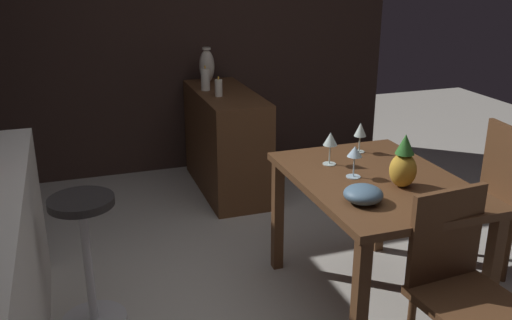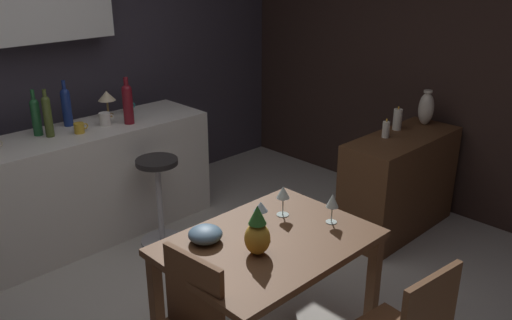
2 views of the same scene
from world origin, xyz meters
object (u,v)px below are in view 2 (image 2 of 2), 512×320
at_px(wine_glass_center, 332,201).
at_px(cup_teal, 128,107).
at_px(sideboard_cabinet, 399,184).
at_px(pillar_candle_short, 386,129).
at_px(dining_table, 269,256).
at_px(counter_lamp, 107,97).
at_px(cup_mustard, 79,128).
at_px(wine_glass_left, 283,193).
at_px(pineapple_centerpiece, 257,233).
at_px(pillar_candle_tall, 397,119).
at_px(wine_bottle_green, 36,115).
at_px(cup_white, 105,119).
at_px(vase_ceramic_ivory, 426,108).
at_px(wine_bottle_ruby, 128,102).
at_px(wine_bottle_cobalt, 66,105).
at_px(bar_stool, 159,199).
at_px(wine_glass_right, 261,208).
at_px(fruit_bowl, 205,234).
at_px(wine_bottle_olive, 47,114).

bearing_deg(wine_glass_center, cup_teal, 88.09).
xyz_separation_m(sideboard_cabinet, pillar_candle_short, (-0.13, 0.09, 0.47)).
bearing_deg(dining_table, counter_lamp, 82.20).
relative_size(sideboard_cabinet, cup_mustard, 9.90).
xyz_separation_m(wine_glass_left, pineapple_centerpiece, (-0.40, -0.20, -0.02)).
distance_m(wine_glass_left, cup_mustard, 1.81).
bearing_deg(dining_table, pillar_candle_tall, 12.53).
distance_m(wine_bottle_green, cup_white, 0.51).
bearing_deg(counter_lamp, cup_mustard, -148.00).
xyz_separation_m(sideboard_cabinet, vase_ceramic_ivory, (0.39, 0.04, 0.55)).
height_order(wine_bottle_ruby, wine_bottle_green, wine_bottle_ruby).
xyz_separation_m(wine_glass_left, wine_bottle_ruby, (0.05, 1.73, 0.20)).
bearing_deg(cup_teal, wine_bottle_cobalt, 177.52).
xyz_separation_m(cup_white, vase_ceramic_ivory, (2.06, -1.62, 0.01)).
xyz_separation_m(wine_bottle_cobalt, vase_ceramic_ivory, (2.27, -1.82, -0.10)).
bearing_deg(pineapple_centerpiece, sideboard_cabinet, 10.18).
xyz_separation_m(bar_stool, wine_glass_right, (-0.23, -1.35, 0.49)).
relative_size(wine_bottle_ruby, cup_mustard, 3.35).
height_order(fruit_bowl, pillar_candle_tall, pillar_candle_tall).
bearing_deg(wine_bottle_cobalt, sideboard_cabinet, -44.67).
height_order(pineapple_centerpiece, wine_bottle_green, wine_bottle_green).
relative_size(wine_bottle_olive, cup_teal, 3.25).
relative_size(bar_stool, wine_glass_center, 4.04).
bearing_deg(vase_ceramic_ivory, pineapple_centerpiece, -170.44).
xyz_separation_m(wine_bottle_ruby, pillar_candle_tall, (1.61, -1.44, -0.17)).
bearing_deg(pillar_candle_tall, bar_stool, 147.83).
relative_size(wine_glass_right, counter_lamp, 0.78).
bearing_deg(sideboard_cabinet, wine_bottle_green, 140.07).
bearing_deg(vase_ceramic_ivory, dining_table, -171.24).
bearing_deg(vase_ceramic_ivory, wine_bottle_olive, 146.31).
bearing_deg(fruit_bowl, pineapple_centerpiece, -67.96).
height_order(cup_teal, cup_white, cup_teal).
relative_size(wine_bottle_cobalt, pillar_candle_short, 2.35).
relative_size(wine_glass_right, pillar_candle_short, 1.10).
height_order(wine_glass_right, cup_teal, cup_teal).
xyz_separation_m(dining_table, wine_glass_center, (0.40, -0.11, 0.23)).
bearing_deg(wine_glass_left, counter_lamp, 89.07).
xyz_separation_m(fruit_bowl, wine_bottle_olive, (-0.02, 1.78, 0.29)).
relative_size(bar_stool, fruit_bowl, 3.89).
bearing_deg(wine_bottle_green, wine_glass_left, -73.20).
height_order(wine_bottle_olive, pillar_candle_tall, wine_bottle_olive).
relative_size(wine_glass_left, pillar_candle_tall, 0.92).
bearing_deg(sideboard_cabinet, wine_bottle_olive, 140.90).
relative_size(pineapple_centerpiece, wine_bottle_olive, 0.76).
bearing_deg(dining_table, wine_bottle_ruby, 80.38).
xyz_separation_m(wine_bottle_green, pillar_candle_short, (2.02, -1.71, -0.17)).
distance_m(fruit_bowl, wine_bottle_ruby, 1.77).
bearing_deg(pillar_candle_short, cup_teal, 124.91).
xyz_separation_m(sideboard_cabinet, pineapple_centerpiece, (-1.96, -0.35, 0.45)).
xyz_separation_m(wine_glass_center, wine_bottle_green, (-0.72, 2.20, 0.18)).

